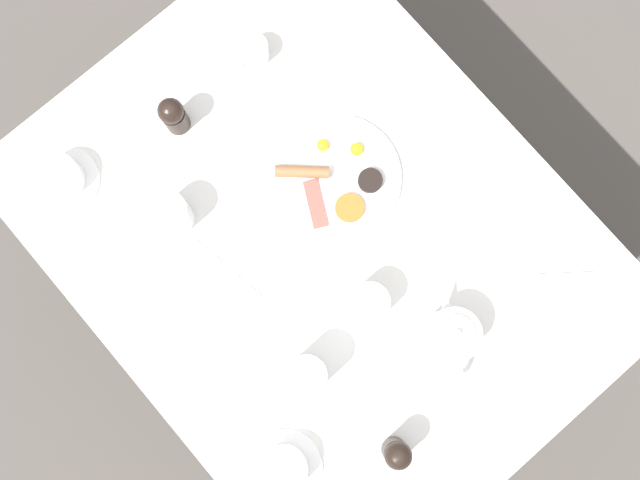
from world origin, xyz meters
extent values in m
plane|color=#4C4742|center=(0.00, 0.00, 0.00)|extent=(8.00, 8.00, 0.00)
cube|color=silver|center=(0.00, 0.00, 0.70)|extent=(0.92, 1.19, 0.03)
cylinder|color=brown|center=(-0.41, -0.54, 0.34)|extent=(0.04, 0.04, 0.69)
cylinder|color=brown|center=(0.41, -0.54, 0.34)|extent=(0.04, 0.04, 0.69)
cylinder|color=brown|center=(-0.41, 0.54, 0.34)|extent=(0.04, 0.04, 0.69)
cylinder|color=white|center=(-0.11, -0.08, 0.72)|extent=(0.27, 0.27, 0.01)
cylinder|color=white|center=(-0.18, -0.09, 0.73)|extent=(0.06, 0.06, 0.00)
sphere|color=yellow|center=(-0.18, -0.09, 0.74)|extent=(0.03, 0.03, 0.03)
cylinder|color=white|center=(-0.13, -0.14, 0.73)|extent=(0.07, 0.07, 0.00)
sphere|color=yellow|center=(-0.13, -0.14, 0.74)|extent=(0.03, 0.03, 0.03)
cylinder|color=brown|center=(-0.06, -0.13, 0.74)|extent=(0.10, 0.09, 0.02)
cube|color=#B74C42|center=(-0.04, -0.06, 0.73)|extent=(0.07, 0.10, 0.01)
cylinder|color=#D16023|center=(-0.09, -0.01, 0.73)|extent=(0.06, 0.06, 0.01)
cylinder|color=black|center=(-0.16, -0.03, 0.74)|extent=(0.05, 0.05, 0.02)
cylinder|color=white|center=(-0.07, 0.31, 0.76)|extent=(0.10, 0.10, 0.09)
cylinder|color=white|center=(-0.07, 0.31, 0.81)|extent=(0.07, 0.07, 0.01)
sphere|color=white|center=(-0.07, 0.31, 0.82)|extent=(0.02, 0.02, 0.02)
cone|color=white|center=(-0.10, 0.25, 0.77)|extent=(0.04, 0.05, 0.04)
torus|color=white|center=(-0.04, 0.36, 0.76)|extent=(0.05, 0.07, 0.07)
cylinder|color=white|center=(0.32, -0.44, 0.72)|extent=(0.14, 0.14, 0.01)
cylinder|color=white|center=(0.32, -0.44, 0.75)|extent=(0.09, 0.09, 0.06)
cylinder|color=brown|center=(0.32, -0.44, 0.75)|extent=(0.08, 0.08, 0.04)
torus|color=white|center=(0.36, -0.44, 0.75)|extent=(0.04, 0.01, 0.04)
cylinder|color=white|center=(0.34, 0.29, 0.72)|extent=(0.14, 0.14, 0.01)
cylinder|color=white|center=(0.34, 0.29, 0.75)|extent=(0.09, 0.09, 0.06)
cylinder|color=brown|center=(0.34, 0.29, 0.75)|extent=(0.08, 0.08, 0.05)
cylinder|color=white|center=(0.19, -0.23, 0.76)|extent=(0.08, 0.08, 0.09)
cylinder|color=white|center=(0.01, 0.16, 0.76)|extent=(0.08, 0.08, 0.09)
cylinder|color=white|center=(0.19, 0.18, 0.77)|extent=(0.08, 0.08, 0.11)
cylinder|color=white|center=(-0.16, -0.39, 0.74)|extent=(0.06, 0.06, 0.06)
torus|color=white|center=(-0.12, -0.39, 0.74)|extent=(0.04, 0.01, 0.04)
cylinder|color=black|center=(0.16, 0.41, 0.75)|extent=(0.05, 0.05, 0.07)
sphere|color=black|center=(0.16, 0.41, 0.80)|extent=(0.05, 0.05, 0.05)
cylinder|color=black|center=(0.06, -0.38, 0.75)|extent=(0.05, 0.05, 0.07)
sphere|color=black|center=(0.06, -0.38, 0.80)|extent=(0.05, 0.05, 0.05)
cube|color=white|center=(-0.30, 0.41, 0.72)|extent=(0.16, 0.15, 0.01)
cube|color=silver|center=(0.18, -0.08, 0.72)|extent=(0.04, 0.18, 0.00)
cube|color=silver|center=(-0.32, 0.18, 0.72)|extent=(0.20, 0.10, 0.00)
cube|color=silver|center=(-0.35, -0.08, 0.72)|extent=(0.12, 0.10, 0.00)
camera|label=1|loc=(0.14, 0.16, 2.22)|focal=42.00mm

